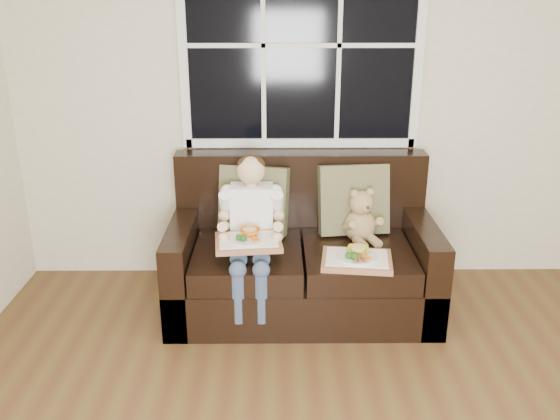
{
  "coord_description": "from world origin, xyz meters",
  "views": [
    {
      "loc": [
        -0.44,
        -1.55,
        1.99
      ],
      "look_at": [
        -0.41,
        1.85,
        0.73
      ],
      "focal_mm": 38.0,
      "sensor_mm": 36.0,
      "label": 1
    }
  ],
  "objects_px": {
    "child": "(251,219)",
    "teddy_bear": "(360,219)",
    "tray_right": "(357,259)",
    "tray_left": "(248,240)",
    "loveseat": "(302,260)"
  },
  "relations": [
    {
      "from": "loveseat",
      "to": "tray_right",
      "type": "bearing_deg",
      "value": -47.59
    },
    {
      "from": "teddy_bear",
      "to": "child",
      "type": "bearing_deg",
      "value": 172.86
    },
    {
      "from": "child",
      "to": "teddy_bear",
      "type": "height_order",
      "value": "child"
    },
    {
      "from": "teddy_bear",
      "to": "tray_left",
      "type": "bearing_deg",
      "value": -175.35
    },
    {
      "from": "child",
      "to": "teddy_bear",
      "type": "bearing_deg",
      "value": 10.43
    },
    {
      "from": "teddy_bear",
      "to": "tray_left",
      "type": "xyz_separation_m",
      "value": [
        -0.72,
        -0.29,
        -0.02
      ]
    },
    {
      "from": "loveseat",
      "to": "teddy_bear",
      "type": "relative_size",
      "value": 4.64
    },
    {
      "from": "child",
      "to": "teddy_bear",
      "type": "xyz_separation_m",
      "value": [
        0.7,
        0.13,
        -0.05
      ]
    },
    {
      "from": "tray_right",
      "to": "teddy_bear",
      "type": "bearing_deg",
      "value": 86.93
    },
    {
      "from": "loveseat",
      "to": "tray_right",
      "type": "relative_size",
      "value": 3.77
    },
    {
      "from": "teddy_bear",
      "to": "tray_right",
      "type": "distance_m",
      "value": 0.38
    },
    {
      "from": "tray_left",
      "to": "tray_right",
      "type": "relative_size",
      "value": 0.94
    },
    {
      "from": "loveseat",
      "to": "child",
      "type": "xyz_separation_m",
      "value": [
        -0.32,
        -0.12,
        0.34
      ]
    },
    {
      "from": "tray_right",
      "to": "loveseat",
      "type": "bearing_deg",
      "value": 139.61
    },
    {
      "from": "child",
      "to": "tray_right",
      "type": "bearing_deg",
      "value": -19.34
    }
  ]
}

